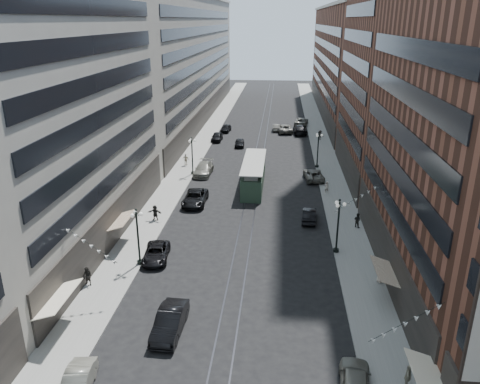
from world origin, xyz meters
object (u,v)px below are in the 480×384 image
(car_11, at_px, (314,175))
(pedestrian_7, at_px, (357,220))
(car_13, at_px, (240,143))
(pedestrian_8, at_px, (327,187))
(pedestrian_9, at_px, (320,135))
(car_extra_2, at_px, (301,121))
(car_4, at_px, (355,382))
(pedestrian_2, at_px, (88,276))
(car_5, at_px, (170,322))
(car_7, at_px, (195,198))
(streetcar, at_px, (254,175))
(pedestrian_5, at_px, (155,213))
(lamppost_se_mid, at_px, (318,148))
(car_extra_1, at_px, (217,137))
(pedestrian_6, at_px, (186,160))
(lamppost_se_far, at_px, (338,224))
(car_2, at_px, (156,253))
(lamppost_sw_far, at_px, (138,235))
(lamppost_sw_mid, at_px, (192,154))
(car_14, at_px, (276,127))
(car_12, at_px, (300,129))
(pedestrian_extra_2, at_px, (380,274))
(car_10, at_px, (309,215))
(pedestrian_4, at_px, (408,377))
(car_8, at_px, (203,169))
(car_9, at_px, (226,128))
(car_extra_0, at_px, (285,128))

(car_11, height_order, pedestrian_7, pedestrian_7)
(car_13, distance_m, pedestrian_8, 26.91)
(pedestrian_9, relative_size, car_extra_2, 0.31)
(car_4, bearing_deg, pedestrian_2, -19.12)
(car_13, bearing_deg, pedestrian_7, -67.58)
(car_4, bearing_deg, car_5, -14.15)
(car_7, bearing_deg, streetcar, 46.37)
(car_5, relative_size, pedestrian_5, 2.95)
(pedestrian_9, bearing_deg, car_extra_2, 115.17)
(lamppost_se_mid, bearing_deg, car_extra_1, 138.52)
(pedestrian_6, xyz_separation_m, car_extra_2, (18.89, 31.87, -0.26))
(lamppost_se_far, distance_m, car_2, 17.56)
(lamppost_sw_far, distance_m, car_5, 10.98)
(pedestrian_7, bearing_deg, pedestrian_8, -35.64)
(car_13, bearing_deg, car_extra_2, 55.98)
(lamppost_sw_mid, distance_m, car_14, 32.51)
(lamppost_sw_far, bearing_deg, pedestrian_2, -128.95)
(car_12, relative_size, pedestrian_5, 3.47)
(car_11, distance_m, car_14, 31.47)
(car_12, distance_m, pedestrian_extra_2, 56.49)
(car_5, height_order, pedestrian_7, pedestrian_7)
(pedestrian_7, bearing_deg, car_10, 25.03)
(pedestrian_9, distance_m, pedestrian_extra_2, 50.87)
(car_2, xyz_separation_m, car_14, (10.58, 56.01, 0.02))
(pedestrian_4, xyz_separation_m, pedestrian_6, (-22.63, 45.08, 0.06))
(car_8, distance_m, car_13, 16.96)
(lamppost_se_mid, xyz_separation_m, car_5, (-13.36, -41.50, -2.24))
(car_8, bearing_deg, car_2, -88.99)
(pedestrian_6, distance_m, pedestrian_9, 28.59)
(car_2, height_order, car_13, car_13)
(car_9, distance_m, car_10, 46.07)
(pedestrian_7, bearing_deg, car_7, 25.07)
(car_10, relative_size, pedestrian_8, 2.64)
(car_4, relative_size, pedestrian_2, 2.77)
(car_4, bearing_deg, car_extra_2, -82.46)
(car_14, bearing_deg, car_8, 71.48)
(car_extra_0, bearing_deg, car_10, 88.28)
(lamppost_sw_far, distance_m, pedestrian_8, 27.94)
(lamppost_se_mid, relative_size, pedestrian_2, 3.22)
(car_7, height_order, car_extra_0, car_extra_0)
(lamppost_se_far, relative_size, car_13, 1.36)
(car_2, relative_size, car_10, 1.12)
(lamppost_se_far, bearing_deg, car_8, 125.90)
(car_extra_2, bearing_deg, lamppost_sw_far, 81.98)
(lamppost_sw_mid, bearing_deg, car_extra_0, 64.83)
(pedestrian_extra_2, bearing_deg, pedestrian_2, 74.69)
(car_12, bearing_deg, car_10, 87.24)
(streetcar, height_order, car_5, streetcar)
(lamppost_sw_far, height_order, lamppost_se_far, same)
(lamppost_se_far, distance_m, pedestrian_2, 23.25)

